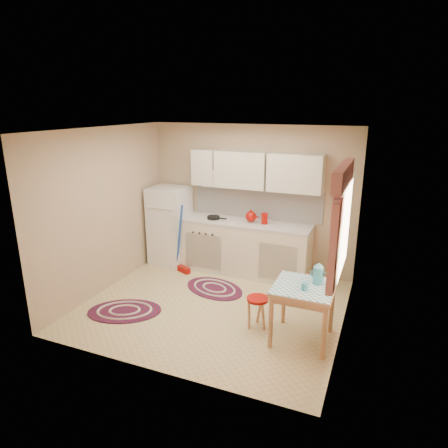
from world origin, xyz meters
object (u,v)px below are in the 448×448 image
Objects in this scene: base_cabinets at (244,248)px; stool at (257,312)px; fridge at (170,226)px; table at (302,313)px.

stool is (0.77, -1.61, -0.23)m from base_cabinets.
fridge reaches higher than base_cabinets.
base_cabinets is 3.12× the size of table.
fridge is at bearing 144.30° from stool.
fridge reaches higher than table.
fridge reaches higher than stool.
base_cabinets is 5.36× the size of stool.
fridge is at bearing 149.49° from table.
table is (1.36, -1.68, -0.08)m from base_cabinets.
fridge is 1.94× the size of table.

